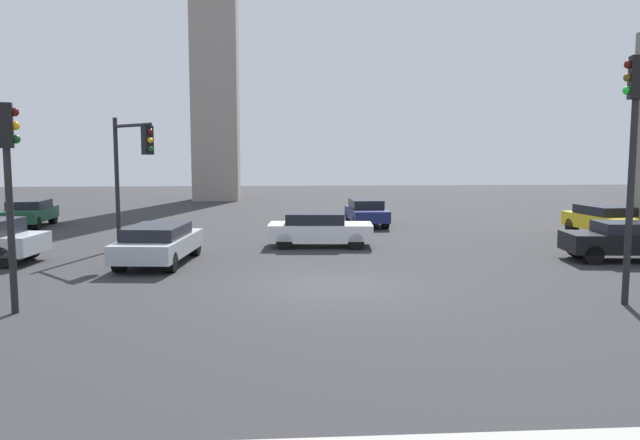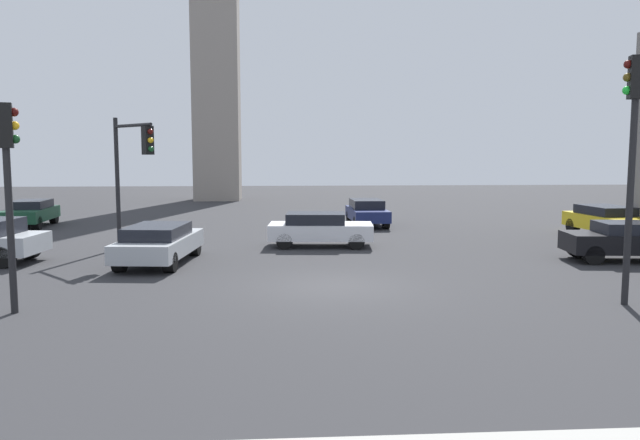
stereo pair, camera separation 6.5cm
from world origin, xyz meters
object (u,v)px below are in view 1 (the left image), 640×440
at_px(car_6, 159,243).
at_px(traffic_light_2, 8,167).
at_px(car_1, 319,229).
at_px(car_2, 626,240).
at_px(car_5, 606,220).
at_px(car_4, 29,213).
at_px(traffic_light_0, 132,158).
at_px(traffic_light_1, 633,135).
at_px(car_3, 366,212).

bearing_deg(car_6, traffic_light_2, 167.69).
distance_m(car_1, car_2, 10.94).
bearing_deg(car_2, car_5, -107.67).
distance_m(car_4, car_5, 27.26).
bearing_deg(car_4, traffic_light_0, 36.09).
height_order(traffic_light_0, car_5, traffic_light_0).
relative_size(car_4, car_6, 0.86).
distance_m(car_1, car_4, 15.85).
xyz_separation_m(car_2, car_5, (2.55, 5.90, 0.02)).
xyz_separation_m(traffic_light_1, car_6, (-12.32, 6.43, -3.37)).
relative_size(car_1, car_6, 0.87).
relative_size(car_1, car_4, 1.01).
bearing_deg(car_5, car_1, -86.48).
relative_size(car_2, car_6, 0.85).
bearing_deg(traffic_light_1, car_1, -41.32).
height_order(car_1, car_4, car_1).
distance_m(traffic_light_0, car_4, 11.42).
bearing_deg(car_2, car_3, -50.33).
xyz_separation_m(car_1, car_4, (-13.95, 7.52, 0.00)).
bearing_deg(car_1, car_4, 156.39).
relative_size(traffic_light_2, car_6, 1.00).
relative_size(car_3, car_4, 0.98).
relative_size(traffic_light_0, traffic_light_1, 0.84).
relative_size(traffic_light_0, car_2, 1.22).
bearing_deg(traffic_light_0, car_1, 57.42).
height_order(traffic_light_2, car_3, traffic_light_2).
xyz_separation_m(traffic_light_1, car_2, (3.42, 5.83, -3.36)).
bearing_deg(car_6, car_4, 43.70).
bearing_deg(car_1, car_2, -16.78).
xyz_separation_m(traffic_light_0, car_1, (6.90, 1.02, -2.76)).
bearing_deg(traffic_light_2, car_5, 11.21).
bearing_deg(traffic_light_0, car_2, 39.08).
height_order(car_2, car_4, car_2).
xyz_separation_m(traffic_light_0, car_4, (-7.06, 8.54, -2.75)).
relative_size(car_5, car_6, 0.93).
bearing_deg(traffic_light_1, car_4, -25.78).
distance_m(car_2, car_5, 6.42).
bearing_deg(car_5, car_6, -78.76).
height_order(traffic_light_1, traffic_light_2, traffic_light_1).
distance_m(traffic_light_1, car_2, 7.55).
bearing_deg(car_3, car_4, -93.22).
bearing_deg(car_5, car_4, -106.84).
bearing_deg(car_2, car_4, -19.82).
distance_m(traffic_light_1, car_3, 17.47).
height_order(traffic_light_1, car_6, traffic_light_1).
height_order(car_3, car_5, car_5).
relative_size(car_1, car_5, 0.94).
bearing_deg(car_3, car_1, -23.63).
bearing_deg(car_6, car_5, -67.64).
height_order(traffic_light_0, traffic_light_1, traffic_light_1).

